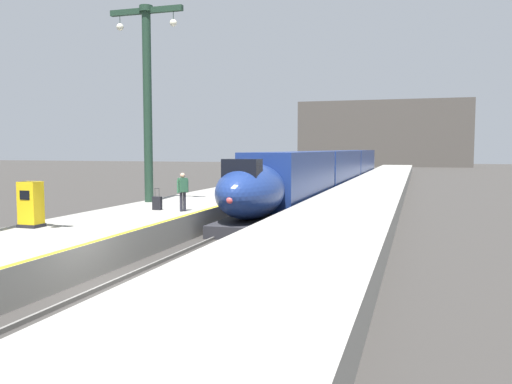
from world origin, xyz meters
The scene contains 12 objects.
ground_plane centered at (0.00, 0.00, 0.00)m, with size 260.00×260.00×0.00m, color #33302D.
platform_left centered at (-4.05, 24.75, 0.53)m, with size 4.80×110.00×1.05m, color gray.
platform_right centered at (4.05, 24.75, 0.53)m, with size 4.80×110.00×1.05m, color gray.
platform_left_safety_stripe centered at (-1.77, 24.75, 1.05)m, with size 0.20×107.80×0.01m, color yellow.
rail_main_left centered at (-0.75, 27.50, 0.06)m, with size 0.08×110.00×0.12m, color slate.
rail_main_right centered at (0.75, 27.50, 0.06)m, with size 0.08×110.00×0.12m, color slate.
highspeed_train_main centered at (0.00, 34.97, 1.96)m, with size 2.92×56.16×3.60m.
station_column_mid centered at (-5.90, 11.70, 6.96)m, with size 4.00×0.68×9.90m.
passenger_near_edge centered at (-2.47, 8.43, 2.04)m, with size 0.39×0.49×1.69m.
rolling_suitcase centered at (-3.80, 8.58, 1.35)m, with size 0.40×0.22×0.98m.
ticket_machine_yellow centered at (-5.55, 2.57, 1.79)m, with size 0.76×0.62×1.60m.
terminus_back_wall centered at (0.00, 102.00, 7.00)m, with size 36.00×2.00×14.00m, color #4C4742.
Camera 1 is at (7.35, -12.65, 3.79)m, focal length 37.07 mm.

